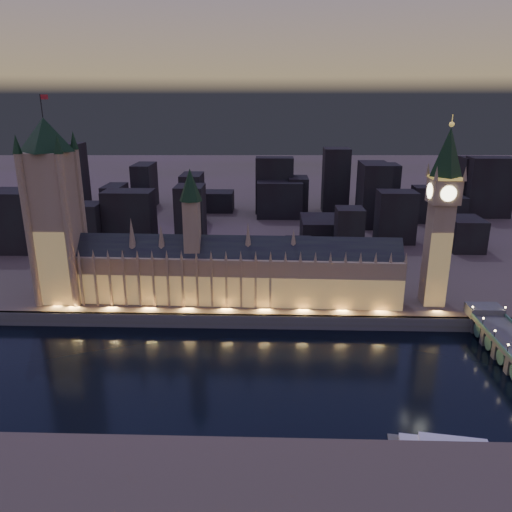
{
  "coord_description": "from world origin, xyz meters",
  "views": [
    {
      "loc": [
        13.35,
        -212.04,
        124.99
      ],
      "look_at": [
        5.0,
        55.0,
        38.0
      ],
      "focal_mm": 35.0,
      "sensor_mm": 36.0,
      "label": 1
    }
  ],
  "objects_px": {
    "victoria_tower": "(54,203)",
    "elizabeth_tower": "(442,203)",
    "palace_of_westminster": "(226,271)",
    "river_boat": "(453,448)"
  },
  "relations": [
    {
      "from": "victoria_tower",
      "to": "elizabeth_tower",
      "type": "height_order",
      "value": "victoria_tower"
    },
    {
      "from": "palace_of_westminster",
      "to": "elizabeth_tower",
      "type": "height_order",
      "value": "elizabeth_tower"
    },
    {
      "from": "victoria_tower",
      "to": "elizabeth_tower",
      "type": "distance_m",
      "value": 218.01
    },
    {
      "from": "elizabeth_tower",
      "to": "river_boat",
      "type": "height_order",
      "value": "elizabeth_tower"
    },
    {
      "from": "palace_of_westminster",
      "to": "river_boat",
      "type": "distance_m",
      "value": 154.03
    },
    {
      "from": "victoria_tower",
      "to": "elizabeth_tower",
      "type": "bearing_deg",
      "value": 0.0
    },
    {
      "from": "victoria_tower",
      "to": "river_boat",
      "type": "distance_m",
      "value": 234.51
    },
    {
      "from": "elizabeth_tower",
      "to": "river_boat",
      "type": "distance_m",
      "value": 139.5
    },
    {
      "from": "palace_of_westminster",
      "to": "river_boat",
      "type": "bearing_deg",
      "value": -51.98
    },
    {
      "from": "elizabeth_tower",
      "to": "river_boat",
      "type": "relative_size",
      "value": 2.27
    }
  ]
}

